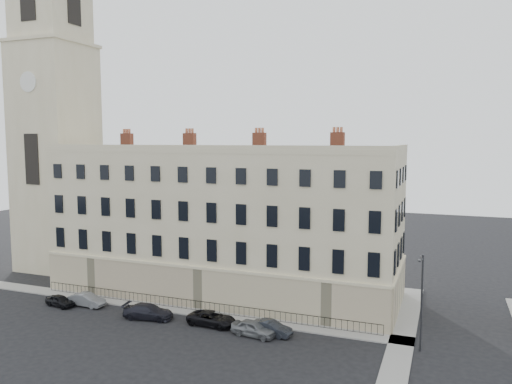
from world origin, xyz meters
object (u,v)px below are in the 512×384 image
(car_d, at_px, (212,319))
(streetlamp, at_px, (421,299))
(car_b, at_px, (87,300))
(car_e, at_px, (254,328))
(car_c, at_px, (148,311))
(car_f, at_px, (271,328))
(car_a, at_px, (60,301))

(car_d, distance_m, streetlamp, 17.78)
(car_b, distance_m, car_e, 18.08)
(car_b, height_order, streetlamp, streetlamp)
(car_c, bearing_deg, streetlamp, -95.51)
(car_e, height_order, car_f, car_e)
(car_c, height_order, car_f, car_c)
(car_b, bearing_deg, car_e, -91.79)
(car_b, relative_size, car_c, 0.82)
(streetlamp, bearing_deg, car_c, 174.62)
(car_e, distance_m, car_f, 1.45)
(car_b, xyz_separation_m, car_f, (19.31, -0.39, -0.03))
(car_f, height_order, streetlamp, streetlamp)
(car_d, bearing_deg, car_a, 95.71)
(car_a, xyz_separation_m, car_f, (21.70, 0.62, 0.04))
(car_b, xyz_separation_m, car_e, (18.05, -1.11, 0.03))
(car_d, xyz_separation_m, car_f, (5.57, -0.18, -0.01))
(car_e, bearing_deg, streetlamp, -75.36)
(car_a, bearing_deg, car_f, -78.54)
(car_a, bearing_deg, car_e, -80.45)
(car_d, bearing_deg, car_e, -98.97)
(car_a, height_order, car_d, car_d)
(car_f, bearing_deg, streetlamp, -77.08)
(car_a, xyz_separation_m, car_e, (20.44, -0.10, 0.10))
(car_e, bearing_deg, car_c, 95.60)
(car_e, distance_m, streetlamp, 13.67)
(car_a, height_order, car_b, car_b)
(car_d, bearing_deg, car_c, 98.50)
(car_f, bearing_deg, car_e, 127.92)
(car_c, relative_size, car_d, 1.05)
(car_c, bearing_deg, car_f, -96.87)
(car_b, height_order, car_c, car_c)
(car_a, distance_m, car_b, 2.60)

